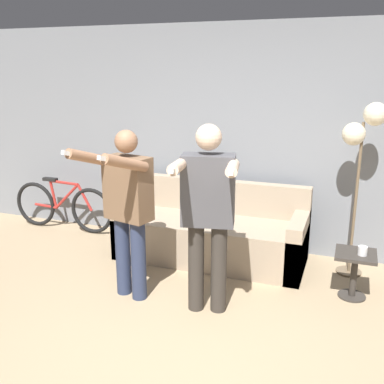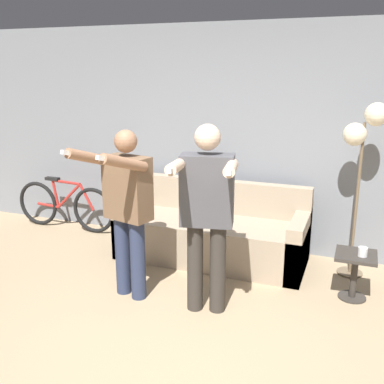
% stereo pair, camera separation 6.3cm
% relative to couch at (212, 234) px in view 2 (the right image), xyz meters
% --- Properties ---
extents(ground_plane, '(16.00, 16.00, 0.00)m').
position_rel_couch_xyz_m(ground_plane, '(0.23, -1.93, -0.29)').
color(ground_plane, tan).
extents(wall_back, '(10.00, 0.05, 2.60)m').
position_rel_couch_xyz_m(wall_back, '(0.23, 0.52, 1.01)').
color(wall_back, gray).
rests_on(wall_back, ground_plane).
extents(couch, '(2.09, 0.81, 0.85)m').
position_rel_couch_xyz_m(couch, '(0.00, 0.00, 0.00)').
color(couch, tan).
rests_on(couch, ground_plane).
extents(person_left, '(0.60, 0.73, 1.58)m').
position_rel_couch_xyz_m(person_left, '(-0.45, -1.12, 0.63)').
color(person_left, '#2D3856').
rests_on(person_left, ground_plane).
extents(person_right, '(0.61, 0.75, 1.67)m').
position_rel_couch_xyz_m(person_right, '(0.32, -1.12, 0.68)').
color(person_right, '#38332D').
rests_on(person_right, ground_plane).
extents(cat, '(0.45, 0.14, 0.19)m').
position_rel_couch_xyz_m(cat, '(-0.12, 0.30, 0.64)').
color(cat, '#3D3833').
rests_on(cat, couch).
extents(floor_lamp, '(0.41, 0.26, 1.79)m').
position_rel_couch_xyz_m(floor_lamp, '(1.50, 0.13, 1.16)').
color(floor_lamp, '#756047').
rests_on(floor_lamp, ground_plane).
extents(side_table, '(0.37, 0.37, 0.45)m').
position_rel_couch_xyz_m(side_table, '(1.53, -0.41, 0.03)').
color(side_table, '#38332D').
rests_on(side_table, ground_plane).
extents(cup, '(0.08, 0.08, 0.08)m').
position_rel_couch_xyz_m(cup, '(1.59, -0.44, 0.20)').
color(cup, white).
rests_on(cup, side_table).
extents(bicycle, '(1.50, 0.07, 0.70)m').
position_rel_couch_xyz_m(bicycle, '(-2.15, 0.23, 0.03)').
color(bicycle, black).
rests_on(bicycle, ground_plane).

